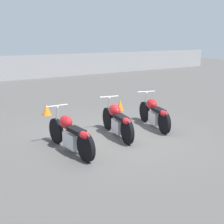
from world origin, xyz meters
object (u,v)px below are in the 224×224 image
at_px(motorcycle_slot_1, 117,120).
at_px(traffic_cone_far, 120,105).
at_px(motorcycle_slot_2, 154,113).
at_px(motorcycle_slot_0, 71,134).
at_px(traffic_cone_near, 47,110).

relative_size(motorcycle_slot_1, traffic_cone_far, 4.72).
bearing_deg(motorcycle_slot_2, motorcycle_slot_1, -158.86).
distance_m(motorcycle_slot_0, traffic_cone_far, 4.60).
height_order(motorcycle_slot_0, traffic_cone_near, motorcycle_slot_0).
distance_m(motorcycle_slot_1, traffic_cone_near, 3.49).
height_order(motorcycle_slot_0, traffic_cone_far, motorcycle_slot_0).
relative_size(motorcycle_slot_1, traffic_cone_near, 5.17).
xyz_separation_m(motorcycle_slot_0, traffic_cone_near, (1.06, 3.78, -0.24)).
height_order(motorcycle_slot_1, traffic_cone_far, motorcycle_slot_1).
bearing_deg(traffic_cone_near, traffic_cone_far, -20.20).
bearing_deg(motorcycle_slot_0, motorcycle_slot_2, 8.15).
height_order(motorcycle_slot_2, traffic_cone_near, motorcycle_slot_2).
bearing_deg(motorcycle_slot_0, motorcycle_slot_1, 12.46).
bearing_deg(motorcycle_slot_1, motorcycle_slot_0, -153.85).
bearing_deg(motorcycle_slot_2, motorcycle_slot_0, -153.89).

